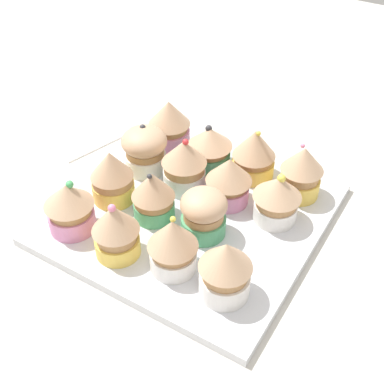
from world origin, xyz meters
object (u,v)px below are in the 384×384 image
Objects in this scene: cupcake_6 at (184,164)px; cupcake_11 at (225,269)px; cupcake_12 at (173,244)px; cupcake_8 at (204,213)px; cupcake_2 at (210,146)px; cupcake_7 at (145,149)px; cupcake_10 at (112,176)px; cupcake_5 at (229,179)px; baking_tray at (192,213)px; cupcake_9 at (153,195)px; cupcake_14 at (69,206)px; cupcake_13 at (116,229)px; cupcake_0 at (302,171)px; cupcake_1 at (254,153)px; napkin at (82,132)px; cupcake_3 at (169,123)px; cupcake_4 at (277,198)px.

cupcake_6 is 1.03× the size of cupcake_11.
cupcake_8 is at bearing -90.07° from cupcake_12.
cupcake_6 is (0.42, 6.13, 0.65)cm from cupcake_2.
cupcake_7 is 7.51cm from cupcake_10.
cupcake_10 is (13.27, 7.44, 0.12)cm from cupcake_5.
cupcake_9 reaches higher than baking_tray.
cupcake_13 is at bearing 176.71° from cupcake_14.
cupcake_0 is 1.03× the size of cupcake_1.
cupcake_2 reaches higher than napkin.
cupcake_5 is at bearing -131.54° from cupcake_9.
cupcake_13 is at bearing 56.40° from cupcake_0.
cupcake_11 is at bearing 134.06° from cupcake_8.
cupcake_6 is 1.09× the size of cupcake_14.
cupcake_5 is 20.38cm from cupcake_14.
cupcake_0 is 21.25cm from cupcake_3.
cupcake_6 is at bearing 134.63° from cupcake_3.
cupcake_12 is at bearing 138.51° from cupcake_9.
cupcake_10 is 7.27cm from cupcake_14.
cupcake_6 is 7.10cm from cupcake_9.
cupcake_5 is 0.56× the size of napkin.
cupcake_10 is at bearing 46.43° from cupcake_1.
cupcake_11 is 0.63× the size of napkin.
cupcake_4 is at bearing 83.31° from cupcake_0.
cupcake_13 is (6.68, 15.09, 0.14)cm from cupcake_5.
cupcake_0 is at bearing -136.10° from baking_tray.
cupcake_10 is at bearing 2.61° from cupcake_8.
baking_tray is 26.56cm from napkin.
cupcake_8 is (0.03, 13.62, -0.50)cm from cupcake_1.
cupcake_1 reaches higher than cupcake_8.
napkin is at bearing 12.62° from cupcake_3.
cupcake_13 reaches higher than cupcake_4.
cupcake_0 is 30.07cm from cupcake_14.
cupcake_10 is 1.00× the size of cupcake_12.
cupcake_9 is 7.57cm from cupcake_13.
cupcake_13 is (-6.60, 7.65, 0.01)cm from cupcake_10.
cupcake_4 is at bearing 156.45° from cupcake_2.
cupcake_14 is (21.17, 0.84, -0.37)cm from cupcake_11.
cupcake_10 is 10.10cm from cupcake_13.
cupcake_2 is at bearing 171.23° from cupcake_3.
cupcake_13 reaches higher than cupcake_12.
cupcake_3 reaches higher than napkin.
cupcake_11 is (-20.78, 20.69, 0.06)cm from cupcake_3.
cupcake_1 is at bearing -107.53° from baking_tray.
cupcake_3 and cupcake_10 have the same top height.
cupcake_9 is at bearing 48.46° from cupcake_5.
cupcake_14 is (14.39, 7.83, 0.31)cm from cupcake_8.
cupcake_5 is at bearing -113.87° from cupcake_13.
cupcake_9 is (0.12, 7.09, -0.36)cm from cupcake_6.
cupcake_11 is at bearing 108.11° from cupcake_1.
cupcake_7 is 0.93× the size of cupcake_10.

